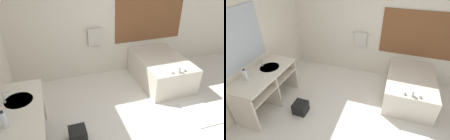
# 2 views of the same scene
# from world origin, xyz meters

# --- Properties ---
(ground_plane) EXTENTS (16.00, 16.00, 0.00)m
(ground_plane) POSITION_xyz_m (0.00, 0.00, 0.00)
(ground_plane) COLOR silver
(ground_plane) RESTS_ON ground
(wall_back_with_blinds) EXTENTS (7.40, 0.13, 2.70)m
(wall_back_with_blinds) POSITION_xyz_m (0.04, 2.23, 1.35)
(wall_back_with_blinds) COLOR silver
(wall_back_with_blinds) RESTS_ON ground_plane
(wall_left_with_mirror) EXTENTS (0.08, 7.40, 2.70)m
(wall_left_with_mirror) POSITION_xyz_m (-2.23, 0.00, 1.35)
(wall_left_with_mirror) COLOR silver
(wall_left_with_mirror) RESTS_ON ground_plane
(vanity_counter) EXTENTS (0.66, 1.44, 0.86)m
(vanity_counter) POSITION_xyz_m (-1.86, 0.21, 0.63)
(vanity_counter) COLOR beige
(vanity_counter) RESTS_ON ground_plane
(sink_faucet) EXTENTS (0.09, 0.04, 0.18)m
(sink_faucet) POSITION_xyz_m (-2.04, 0.40, 0.95)
(sink_faucet) COLOR silver
(sink_faucet) RESTS_ON vanity_counter
(bathtub) EXTENTS (1.02, 1.52, 0.71)m
(bathtub) POSITION_xyz_m (1.05, 1.43, 0.33)
(bathtub) COLOR silver
(bathtub) RESTS_ON ground_plane
(water_bottle_1) EXTENTS (0.07, 0.07, 0.24)m
(water_bottle_1) POSITION_xyz_m (-1.98, -0.11, 0.98)
(water_bottle_1) COLOR white
(water_bottle_1) RESTS_ON vanity_counter
(waste_bin) EXTENTS (0.28, 0.28, 0.25)m
(waste_bin) POSITION_xyz_m (-1.10, 0.19, 0.13)
(waste_bin) COLOR black
(waste_bin) RESTS_ON ground_plane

